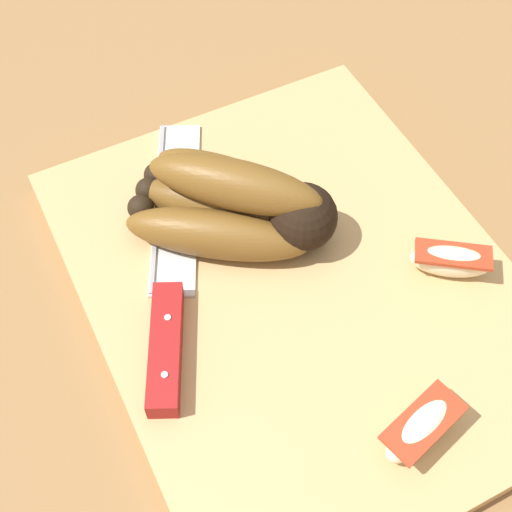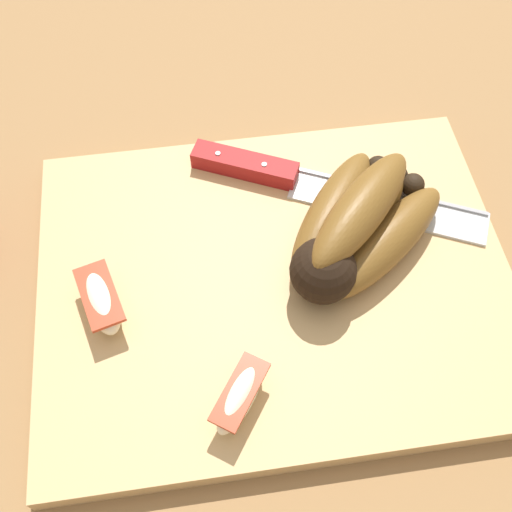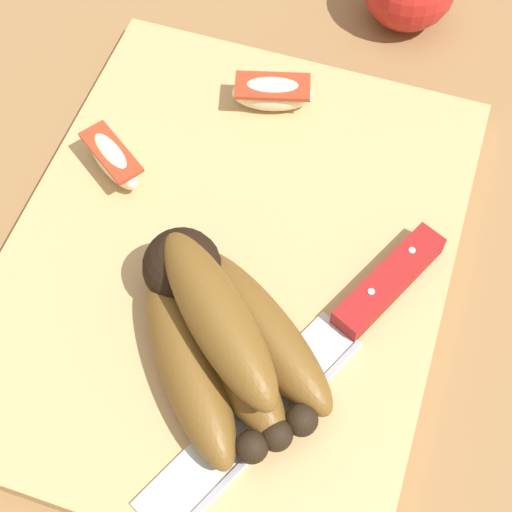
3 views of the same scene
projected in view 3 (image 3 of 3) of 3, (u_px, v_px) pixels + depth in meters
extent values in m
plane|color=olive|center=(218.00, 253.00, 0.60)|extent=(6.00, 6.00, 0.00)
cube|color=tan|center=(228.00, 262.00, 0.58)|extent=(0.40, 0.32, 0.02)
sphere|color=black|center=(182.00, 267.00, 0.54)|extent=(0.05, 0.05, 0.05)
ellipsoid|color=brown|center=(189.00, 366.00, 0.51)|extent=(0.14, 0.12, 0.04)
sphere|color=black|center=(252.00, 447.00, 0.49)|extent=(0.02, 0.02, 0.02)
ellipsoid|color=brown|center=(225.00, 347.00, 0.52)|extent=(0.13, 0.13, 0.04)
sphere|color=black|center=(276.00, 435.00, 0.49)|extent=(0.02, 0.02, 0.02)
ellipsoid|color=brown|center=(261.00, 329.00, 0.53)|extent=(0.12, 0.14, 0.04)
sphere|color=black|center=(302.00, 420.00, 0.49)|extent=(0.02, 0.02, 0.02)
ellipsoid|color=brown|center=(218.00, 318.00, 0.49)|extent=(0.12, 0.13, 0.04)
cube|color=silver|center=(252.00, 421.00, 0.51)|extent=(0.18, 0.11, 0.00)
cube|color=#99999E|center=(270.00, 435.00, 0.51)|extent=(0.16, 0.08, 0.00)
cube|color=maroon|center=(390.00, 277.00, 0.56)|extent=(0.10, 0.06, 0.02)
cylinder|color=#B2B2B7|center=(412.00, 250.00, 0.56)|extent=(0.00, 0.01, 0.00)
cylinder|color=#B2B2B7|center=(371.00, 292.00, 0.54)|extent=(0.00, 0.01, 0.00)
ellipsoid|color=#F4E5C1|center=(278.00, 95.00, 0.63)|extent=(0.04, 0.07, 0.03)
cube|color=#B2381E|center=(278.00, 88.00, 0.62)|extent=(0.04, 0.06, 0.00)
ellipsoid|color=#F4E5C1|center=(113.00, 160.00, 0.60)|extent=(0.05, 0.06, 0.03)
cube|color=#B2381E|center=(111.00, 152.00, 0.59)|extent=(0.05, 0.06, 0.00)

